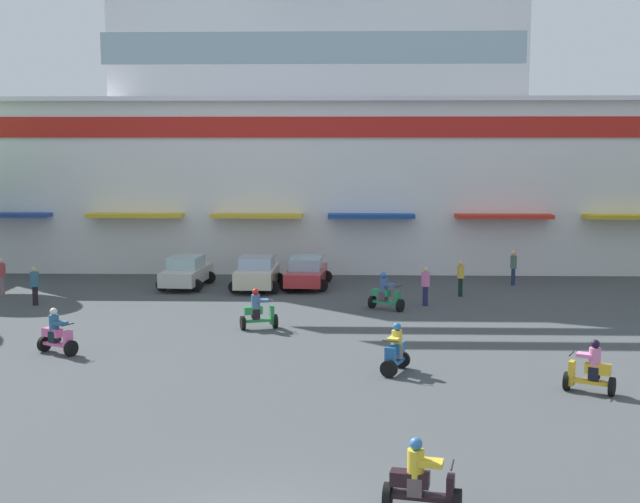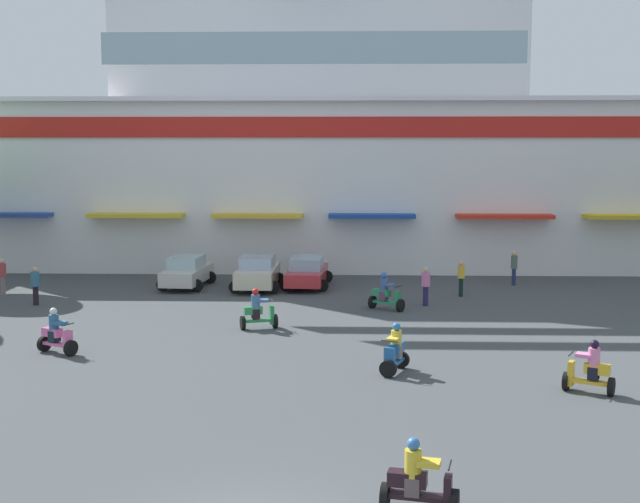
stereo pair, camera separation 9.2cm
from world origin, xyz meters
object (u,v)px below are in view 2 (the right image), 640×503
Objects in this scene: scooter_rider_0 at (590,371)px; pedestrian_4 at (35,284)px; parked_car_0 at (187,272)px; parked_car_2 at (307,272)px; scooter_rider_5 at (56,335)px; parked_car_1 at (258,273)px; scooter_rider_8 at (258,312)px; pedestrian_3 at (461,276)px; pedestrian_1 at (426,284)px; scooter_rider_4 at (386,295)px; scooter_rider_6 at (395,352)px; scooter_rider_7 at (418,482)px; pedestrian_2 at (514,265)px; pedestrian_0 at (2,274)px.

pedestrian_4 reaches higher than scooter_rider_0.
parked_car_0 is 0.93× the size of parked_car_2.
pedestrian_4 reaches higher than scooter_rider_5.
scooter_rider_8 is (0.95, -8.68, -0.15)m from parked_car_1.
parked_car_2 is 7.47m from pedestrian_3.
pedestrian_1 is 2.88m from pedestrian_3.
scooter_rider_4 reaches higher than scooter_rider_6.
pedestrian_4 reaches higher than pedestrian_3.
parked_car_0 is 26.49m from scooter_rider_7.
parked_car_2 is at bearing 3.11° from parked_car_0.
scooter_rider_7 is at bearing -90.58° from scooter_rider_6.
pedestrian_4 is (-20.06, 12.31, 0.29)m from scooter_rider_0.
scooter_rider_8 is (-10.04, 7.91, 0.00)m from scooter_rider_0.
pedestrian_2 is at bearing 3.98° from parked_car_0.
scooter_rider_4 is 9.11m from pedestrian_2.
parked_car_2 is 15.72m from scooter_rider_6.
pedestrian_4 reaches higher than parked_car_2.
pedestrian_2 is (1.37, 18.11, 0.35)m from scooter_rider_0.
pedestrian_2 is (6.75, 25.99, 0.39)m from scooter_rider_7.
parked_car_1 is 2.43× the size of pedestrian_1.
pedestrian_0 is at bearing 174.53° from pedestrian_1.
pedestrian_2 is (10.06, 0.79, 0.25)m from parked_car_2.
pedestrian_1 is at bearing 1.35° from pedestrian_4.
parked_car_2 is 19.38m from scooter_rider_0.
pedestrian_3 reaches higher than scooter_rider_5.
pedestrian_0 is at bearing 143.74° from scooter_rider_6.
scooter_rider_0 is 12.79m from scooter_rider_8.
scooter_rider_0 is 9.54m from scooter_rider_7.
pedestrian_3 is (12.83, -2.05, 0.17)m from parked_car_0.
pedestrian_3 is 18.65m from pedestrian_4.
scooter_rider_8 is 15.31m from pedestrian_2.
pedestrian_3 reaches higher than parked_car_0.
parked_car_1 reaches higher than scooter_rider_0.
parked_car_0 is at bearing 173.11° from parked_car_1.
pedestrian_2 is at bearing 48.58° from pedestrian_1.
pedestrian_4 is (-21.44, -5.80, -0.05)m from pedestrian_2.
pedestrian_1 is at bearing 104.96° from scooter_rider_0.
pedestrian_1 reaches higher than parked_car_1.
pedestrian_0 is (-6.10, 10.59, 0.34)m from scooter_rider_5.
scooter_rider_4 is 14.95m from pedestrian_4.
pedestrian_1 reaches higher than scooter_rider_7.
scooter_rider_0 is at bearing -63.37° from parked_car_2.
parked_car_0 is at bearing 130.33° from scooter_rider_0.
parked_car_1 is 2.39× the size of pedestrian_2.
pedestrian_4 is at bearing 177.80° from scooter_rider_4.
pedestrian_0 reaches higher than parked_car_1.
scooter_rider_8 is 0.95× the size of pedestrian_3.
scooter_rider_5 is 12.22m from pedestrian_0.
pedestrian_0 is at bearing -171.42° from pedestrian_2.
scooter_rider_8 is 11.00m from pedestrian_3.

